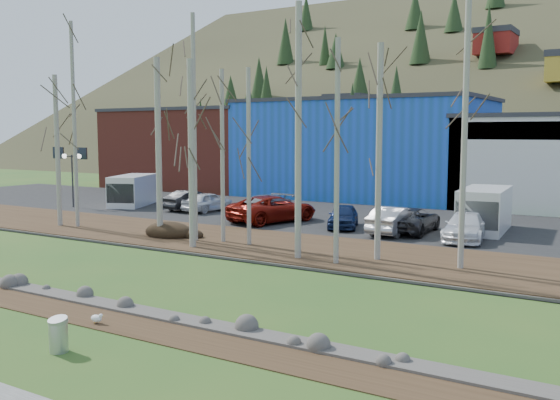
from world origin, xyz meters
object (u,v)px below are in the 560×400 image
Objects in this scene: car_1 at (191,200)px; car_5 at (395,220)px; car_3 at (261,207)px; street_lamp at (72,165)px; car_7 at (465,227)px; car_4 at (343,216)px; litter_bin at (58,336)px; car_2 at (273,209)px; van_white at (484,210)px; seagull at (97,318)px; van_grey at (132,191)px; car_6 at (411,220)px; car_0 at (208,202)px.

car_5 is at bearing 179.63° from car_1.
car_1 is 0.83× the size of car_3.
street_lamp reaches higher than car_1.
street_lamp is 0.82× the size of car_7.
litter_bin is at bearing -104.63° from car_4.
litter_bin is at bearing -110.11° from car_7.
car_3 is at bearing 177.59° from car_1.
car_7 is (6.95, -0.48, 0.02)m from car_4.
van_white is (11.70, 2.83, 0.37)m from car_2.
van_grey is at bearing 122.09° from seagull.
car_3 is (-1.35, 0.80, -0.08)m from car_2.
street_lamp reaches higher than car_5.
car_4 is (-2.44, 21.47, 0.40)m from litter_bin.
litter_bin is 2.29m from seagull.
car_6 is 21.77m from van_grey.
van_grey reaches higher than car_5.
car_0 is at bearing 164.85° from car_7.
seagull is at bearing -114.03° from car_7.
street_lamp is at bearing 162.28° from car_4.
car_3 is 0.90× the size of van_white.
car_0 reaches higher than car_7.
seagull is 0.09× the size of car_3.
car_4 reaches higher than litter_bin.
van_white is (19.67, 0.76, 0.49)m from car_1.
street_lamp is 0.87× the size of car_5.
car_1 is at bearing 177.38° from van_white.
street_lamp is at bearing 1.56° from car_6.
car_6 is (3.81, 0.39, 0.02)m from car_4.
car_1 is 0.89× the size of car_7.
litter_bin is 21.61m from car_4.
car_3 reaches higher than car_7.
car_4 is (-1.51, 19.39, 0.62)m from seagull.
litter_bin is 22.50m from car_2.
car_0 is 0.72× the size of van_white.
car_4 is at bearing 179.56° from car_1.
seagull is 22.83m from van_white.
car_3 is 12.97m from car_7.
litter_bin is 1.76× the size of seagull.
litter_bin is 0.17× the size of car_6.
street_lamp is at bearing 139.00° from litter_bin.
car_2 is 1.16× the size of car_3.
seagull is at bearing 131.84° from car_1.
car_1 reaches higher than seagull.
litter_bin is at bearing 131.08° from car_1.
car_6 is at bearing -122.88° from car_5.
car_6 is (1.37, 21.86, 0.41)m from litter_bin.
seagull is at bearing -106.66° from car_4.
van_white reaches higher than seagull.
car_0 is (9.83, 3.01, -2.33)m from street_lamp.
van_grey reaches higher than car_7.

